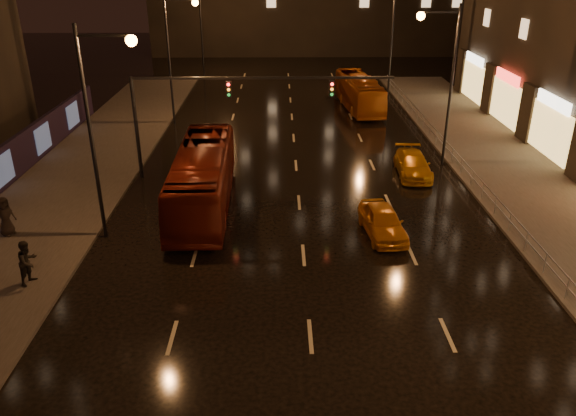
{
  "coord_description": "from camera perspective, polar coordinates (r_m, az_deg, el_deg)",
  "views": [
    {
      "loc": [
        -1.07,
        -12.56,
        12.63
      ],
      "look_at": [
        -0.72,
        9.74,
        2.5
      ],
      "focal_mm": 35.0,
      "sensor_mm": 36.0,
      "label": 1
    }
  ],
  "objects": [
    {
      "name": "taxi_far",
      "position": [
        35.82,
        12.57,
        4.34
      ],
      "size": [
        2.14,
        4.8,
        1.37
      ],
      "primitive_type": "imported",
      "rotation": [
        0.0,
        0.0,
        -0.05
      ],
      "color": "#BA7911",
      "rests_on": "ground"
    },
    {
      "name": "taxi_near",
      "position": [
        27.75,
        9.59,
        -1.34
      ],
      "size": [
        2.17,
        4.42,
        1.45
      ],
      "primitive_type": "imported",
      "rotation": [
        0.0,
        0.0,
        0.11
      ],
      "color": "#C16D12",
      "rests_on": "ground"
    },
    {
      "name": "pedestrian_c",
      "position": [
        30.19,
        -26.8,
        -0.74
      ],
      "size": [
        0.97,
        1.14,
        1.97
      ],
      "primitive_type": "imported",
      "rotation": [
        0.0,
        0.0,
        1.14
      ],
      "color": "black",
      "rests_on": "sidewalk_left"
    },
    {
      "name": "traffic_signal",
      "position": [
        33.74,
        -7.81,
        10.67
      ],
      "size": [
        15.31,
        0.32,
        6.2
      ],
      "color": "black",
      "rests_on": "ground"
    },
    {
      "name": "railing_right",
      "position": [
        34.63,
        18.18,
        3.36
      ],
      "size": [
        0.05,
        56.0,
        1.0
      ],
      "color": "#99999E",
      "rests_on": "sidewalk_right"
    },
    {
      "name": "sidewalk_right",
      "position": [
        33.61,
        24.86,
        0.1
      ],
      "size": [
        7.0,
        70.0,
        0.15
      ],
      "primitive_type": "cube",
      "color": "#38332D",
      "rests_on": "ground"
    },
    {
      "name": "bus_curb",
      "position": [
        51.04,
        7.22,
        11.57
      ],
      "size": [
        3.32,
        10.53,
        2.88
      ],
      "primitive_type": "imported",
      "rotation": [
        0.0,
        0.0,
        0.09
      ],
      "color": "#A24B10",
      "rests_on": "ground"
    },
    {
      "name": "ground",
      "position": [
        34.94,
        0.91,
        3.23
      ],
      "size": [
        140.0,
        140.0,
        0.0
      ],
      "primitive_type": "plane",
      "color": "black",
      "rests_on": "ground"
    },
    {
      "name": "pedestrian_b",
      "position": [
        25.45,
        -24.91,
        -5.0
      ],
      "size": [
        0.99,
        1.12,
        1.92
      ],
      "primitive_type": "imported",
      "rotation": [
        0.0,
        0.0,
        1.24
      ],
      "color": "black",
      "rests_on": "sidewalk_left"
    },
    {
      "name": "sidewalk_left",
      "position": [
        32.74,
        -23.14,
        -0.21
      ],
      "size": [
        7.0,
        70.0,
        0.15
      ],
      "primitive_type": "cube",
      "color": "#38332D",
      "rests_on": "ground"
    },
    {
      "name": "bus_red",
      "position": [
        30.61,
        -8.65,
        3.09
      ],
      "size": [
        3.04,
        11.83,
        3.28
      ],
      "primitive_type": "imported",
      "rotation": [
        0.0,
        0.0,
        0.02
      ],
      "color": "#5F170D",
      "rests_on": "ground"
    }
  ]
}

